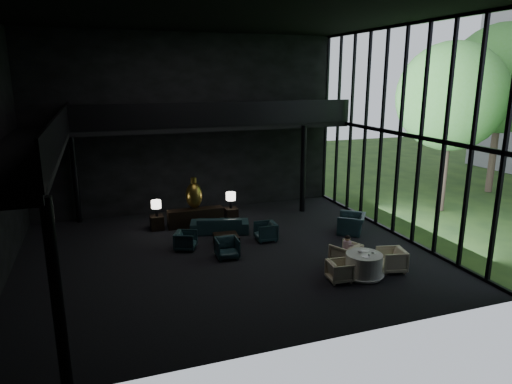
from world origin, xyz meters
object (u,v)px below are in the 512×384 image
object	(u,v)px
sofa	(220,221)
dining_chair_east	(392,258)
window_armchair	(352,219)
dining_chair_north	(346,252)
side_table_left	(157,223)
lounge_armchair_west	(186,240)
bronze_urn	(194,195)
child	(347,244)
side_table_right	(231,214)
table_lamp_left	(156,205)
console	(196,217)
table_lamp_right	(231,197)
dining_chair_west	(340,271)
dining_table	(364,267)
lounge_armchair_south	(227,247)
coffee_table	(226,240)
lounge_armchair_east	(266,230)

from	to	relation	value
sofa	dining_chair_east	size ratio (longest dim) A/B	2.95
window_armchair	dining_chair_north	size ratio (longest dim) A/B	1.40
side_table_left	lounge_armchair_west	xyz separation A→B (m)	(0.69, -2.64, 0.08)
lounge_armchair_west	side_table_left	bearing A→B (deg)	39.14
bronze_urn	child	bearing A→B (deg)	-56.16
side_table_right	window_armchair	bearing A→B (deg)	-37.11
side_table_left	table_lamp_left	size ratio (longest dim) A/B	0.87
console	sofa	bearing A→B (deg)	-57.52
bronze_urn	table_lamp_right	bearing A→B (deg)	-0.07
dining_chair_west	lounge_armchair_west	bearing A→B (deg)	48.94
console	bronze_urn	xyz separation A→B (m)	(0.00, 0.18, 0.93)
side_table_left	dining_chair_east	bearing A→B (deg)	-45.33
dining_table	lounge_armchair_west	bearing A→B (deg)	139.61
sofa	dining_chair_west	bearing A→B (deg)	128.69
dining_table	side_table_left	bearing A→B (deg)	129.32
dining_chair_north	sofa	bearing A→B (deg)	-79.77
table_lamp_left	lounge_armchair_south	xyz separation A→B (m)	(1.90, -3.83, -0.66)
table_lamp_right	child	size ratio (longest dim) A/B	1.22
window_armchair	dining_chair_east	xyz separation A→B (m)	(-0.70, -3.66, -0.13)
side_table_left	side_table_right	world-z (taller)	side_table_left
coffee_table	dining_chair_north	world-z (taller)	dining_chair_north
lounge_armchair_west	child	distance (m)	5.76
side_table_right	table_lamp_right	size ratio (longest dim) A/B	0.82
side_table_left	bronze_urn	bearing A→B (deg)	3.36
sofa	child	size ratio (longest dim) A/B	4.50
bronze_urn	lounge_armchair_south	distance (m)	4.09
lounge_armchair_east	window_armchair	bearing A→B (deg)	88.07
lounge_armchair_east	dining_chair_north	xyz separation A→B (m)	(1.67, -3.11, 0.06)
bronze_urn	side_table_right	distance (m)	1.89
dining_chair_west	child	distance (m)	1.42
console	table_lamp_left	world-z (taller)	table_lamp_left
table_lamp_left	console	bearing A→B (deg)	-1.16
table_lamp_left	child	xyz separation A→B (m)	(5.52, -5.70, -0.32)
lounge_armchair_east	side_table_right	bearing A→B (deg)	-165.56
table_lamp_right	window_armchair	distance (m)	5.19
sofa	dining_table	distance (m)	6.38
sofa	window_armchair	world-z (taller)	window_armchair
table_lamp_left	table_lamp_right	size ratio (longest dim) A/B	0.95
bronze_urn	child	size ratio (longest dim) A/B	2.27
lounge_armchair_west	lounge_armchair_east	size ratio (longest dim) A/B	0.89
table_lamp_left	dining_table	bearing A→B (deg)	-50.45
lounge_armchair_south	dining_chair_west	bearing A→B (deg)	-44.45
lounge_armchair_west	lounge_armchair_south	distance (m)	1.73
coffee_table	dining_chair_east	distance (m)	5.97
window_armchair	dining_chair_north	distance (m)	3.38
table_lamp_right	dining_chair_west	xyz separation A→B (m)	(1.46, -6.90, -0.74)
lounge_armchair_west	table_lamp_left	bearing A→B (deg)	39.43
window_armchair	dining_chair_east	bearing A→B (deg)	25.08
table_lamp_left	lounge_armchair_east	xyz separation A→B (m)	(3.76, -2.66, -0.65)
side_table_right	dining_chair_north	size ratio (longest dim) A/B	0.62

